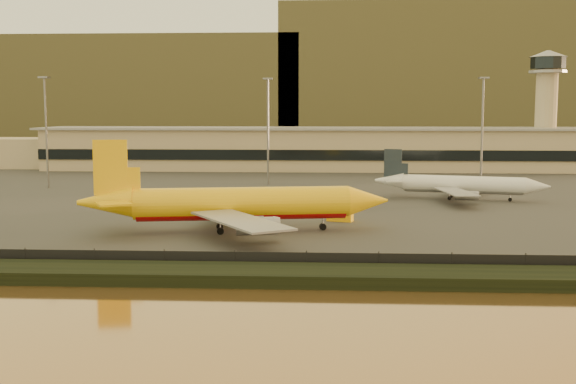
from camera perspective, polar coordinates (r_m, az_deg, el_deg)
name	(u,v)px	position (r m, az deg, el deg)	size (l,w,h in m)	color
ground	(294,251)	(93.69, 0.48, -4.66)	(900.00, 900.00, 0.00)	black
embankment	(287,275)	(76.95, -0.12, -6.61)	(320.00, 7.00, 1.40)	black
tarmac	(311,179)	(187.73, 1.84, 1.02)	(320.00, 220.00, 0.20)	#2D2D2D
perimeter_fence	(289,262)	(80.72, 0.05, -5.55)	(300.00, 0.05, 2.20)	black
terminal_building	(266,149)	(218.49, -1.78, 3.41)	(202.00, 25.00, 12.60)	tan
control_tower	(547,98)	(232.31, 19.75, 7.03)	(11.20, 11.20, 35.50)	tan
apron_light_masts	(375,120)	(167.16, 6.87, 5.65)	(152.20, 12.20, 25.40)	slate
distant_hills	(286,87)	(432.73, -0.15, 8.31)	(470.00, 160.00, 70.00)	brown
dhl_cargo_jet	(236,204)	(106.53, -4.09, -0.98)	(45.78, 44.29, 13.70)	yellow
white_narrowbody_jet	(460,185)	(148.47, 13.43, 0.55)	(34.05, 32.58, 9.90)	white
gse_vehicle_yellow	(340,215)	(117.07, 4.13, -1.86)	(4.07, 1.83, 1.83)	yellow
gse_vehicle_white	(194,206)	(129.87, -7.42, -1.11)	(3.62, 1.63, 1.63)	white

